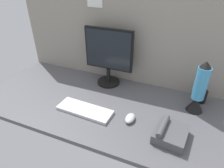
{
  "coord_description": "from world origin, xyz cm",
  "views": [
    {
      "loc": [
        45.74,
        -101.76,
        83.32
      ],
      "look_at": [
        -3.98,
        0.0,
        14.0
      ],
      "focal_mm": 31.69,
      "sensor_mm": 36.0,
      "label": 1
    }
  ],
  "objects_px": {
    "monitor": "(109,55)",
    "keyboard": "(85,110)",
    "mug_black_travel": "(201,96)",
    "desk_phone": "(170,133)",
    "lava_lamp": "(199,91)",
    "mouse": "(130,118)"
  },
  "relations": [
    {
      "from": "mug_black_travel",
      "to": "desk_phone",
      "type": "distance_m",
      "value": 0.45
    },
    {
      "from": "monitor",
      "to": "lava_lamp",
      "type": "distance_m",
      "value": 0.68
    },
    {
      "from": "monitor",
      "to": "desk_phone",
      "type": "distance_m",
      "value": 0.72
    },
    {
      "from": "lava_lamp",
      "to": "desk_phone",
      "type": "bearing_deg",
      "value": -110.06
    },
    {
      "from": "keyboard",
      "to": "mug_black_travel",
      "type": "xyz_separation_m",
      "value": [
        0.69,
        0.41,
        0.04
      ]
    },
    {
      "from": "monitor",
      "to": "mug_black_travel",
      "type": "xyz_separation_m",
      "value": [
        0.69,
        0.01,
        -0.2
      ]
    },
    {
      "from": "mug_black_travel",
      "to": "mouse",
      "type": "bearing_deg",
      "value": -136.02
    },
    {
      "from": "mouse",
      "to": "mug_black_travel",
      "type": "distance_m",
      "value": 0.55
    },
    {
      "from": "mug_black_travel",
      "to": "desk_phone",
      "type": "xyz_separation_m",
      "value": [
        -0.14,
        -0.43,
        -0.01
      ]
    },
    {
      "from": "monitor",
      "to": "lava_lamp",
      "type": "bearing_deg",
      "value": -9.3
    },
    {
      "from": "mug_black_travel",
      "to": "lava_lamp",
      "type": "relative_size",
      "value": 0.25
    },
    {
      "from": "monitor",
      "to": "mouse",
      "type": "relative_size",
      "value": 4.63
    },
    {
      "from": "keyboard",
      "to": "monitor",
      "type": "bearing_deg",
      "value": 92.52
    },
    {
      "from": "monitor",
      "to": "mug_black_travel",
      "type": "height_order",
      "value": "monitor"
    },
    {
      "from": "mouse",
      "to": "desk_phone",
      "type": "xyz_separation_m",
      "value": [
        0.25,
        -0.05,
        0.01
      ]
    },
    {
      "from": "monitor",
      "to": "keyboard",
      "type": "distance_m",
      "value": 0.46
    },
    {
      "from": "monitor",
      "to": "mouse",
      "type": "height_order",
      "value": "monitor"
    },
    {
      "from": "keyboard",
      "to": "lava_lamp",
      "type": "xyz_separation_m",
      "value": [
        0.66,
        0.29,
        0.14
      ]
    },
    {
      "from": "keyboard",
      "to": "desk_phone",
      "type": "relative_size",
      "value": 1.79
    },
    {
      "from": "desk_phone",
      "to": "mouse",
      "type": "bearing_deg",
      "value": 168.47
    },
    {
      "from": "mug_black_travel",
      "to": "lava_lamp",
      "type": "height_order",
      "value": "lava_lamp"
    },
    {
      "from": "keyboard",
      "to": "mug_black_travel",
      "type": "height_order",
      "value": "mug_black_travel"
    }
  ]
}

